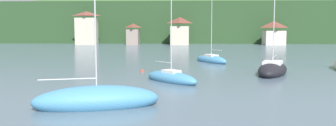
{
  "coord_description": "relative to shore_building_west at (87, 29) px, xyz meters",
  "views": [
    {
      "loc": [
        1.23,
        20.81,
        5.01
      ],
      "look_at": [
        0.0,
        48.33,
        2.2
      ],
      "focal_mm": 38.57,
      "sensor_mm": 36.0,
      "label": 1
    }
  ],
  "objects": [
    {
      "name": "sailboat_mid_8",
      "position": [
        21.2,
        -75.78,
        -3.98
      ],
      "size": [
        8.24,
        4.65,
        8.74
      ],
      "rotation": [
        0.0,
        0.0,
        0.28
      ],
      "color": "teal",
      "rests_on": "ground_plane"
    },
    {
      "name": "sailboat_far_5",
      "position": [
        30.41,
        -47.32,
        -4.05
      ],
      "size": [
        4.93,
        6.52,
        10.11
      ],
      "rotation": [
        0.0,
        0.0,
        2.12
      ],
      "color": "teal",
      "rests_on": "ground_plane"
    },
    {
      "name": "mooring_buoy_far",
      "position": [
        21.98,
        -57.9,
        -4.41
      ],
      "size": [
        0.42,
        0.42,
        0.42
      ],
      "primitive_type": "sphere",
      "color": "red",
      "rests_on": "ground_plane"
    },
    {
      "name": "shore_building_westcentral",
      "position": [
        12.69,
        0.55,
        -1.6
      ],
      "size": [
        3.37,
        4.85,
        5.79
      ],
      "color": "gray",
      "rests_on": "ground_plane"
    },
    {
      "name": "shore_building_west",
      "position": [
        0.0,
        0.0,
        0.0
      ],
      "size": [
        5.9,
        3.7,
        9.07
      ],
      "color": "#BCB29E",
      "rests_on": "ground_plane"
    },
    {
      "name": "wooded_hillside",
      "position": [
        40.22,
        33.6,
        0.75
      ],
      "size": [
        352.0,
        47.56,
        28.42
      ],
      "color": "#264223",
      "rests_on": "ground_plane"
    },
    {
      "name": "shore_building_eastcentral",
      "position": [
        50.78,
        0.97,
        -1.24
      ],
      "size": [
        5.51,
        5.73,
        6.45
      ],
      "color": "beige",
      "rests_on": "ground_plane"
    },
    {
      "name": "shore_building_central",
      "position": [
        25.39,
        1.11,
        -0.75
      ],
      "size": [
        5.21,
        6.03,
        7.53
      ],
      "color": "#BCB29E",
      "rests_on": "ground_plane"
    },
    {
      "name": "sailboat_mid_2",
      "position": [
        25.46,
        -65.27,
        -4.07
      ],
      "size": [
        5.7,
        5.87,
        9.79
      ],
      "rotation": [
        0.0,
        0.0,
        5.47
      ],
      "color": "teal",
      "rests_on": "ground_plane"
    },
    {
      "name": "sailboat_far_1",
      "position": [
        35.96,
        -59.44,
        -3.96
      ],
      "size": [
        5.52,
        8.51,
        8.96
      ],
      "rotation": [
        0.0,
        0.0,
        4.33
      ],
      "color": "black",
      "rests_on": "ground_plane"
    }
  ]
}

